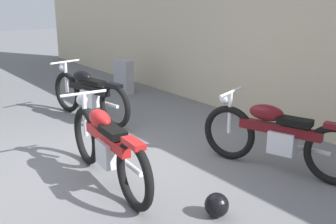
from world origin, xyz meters
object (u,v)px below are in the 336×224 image
at_px(helmet, 217,205).
at_px(motorcycle_maroon, 277,136).
at_px(stone_marker, 124,76).
at_px(motorcycle_red, 107,146).
at_px(motorcycle_black, 89,94).

relative_size(helmet, motorcycle_maroon, 0.12).
bearing_deg(stone_marker, helmet, -21.34).
bearing_deg(motorcycle_red, motorcycle_black, -16.01).
bearing_deg(stone_marker, motorcycle_black, -48.27).
bearing_deg(motorcycle_maroon, stone_marker, -25.45).
distance_m(stone_marker, motorcycle_black, 2.08).
xyz_separation_m(stone_marker, motorcycle_black, (1.38, -1.55, 0.10)).
xyz_separation_m(stone_marker, motorcycle_red, (3.83, -2.53, 0.10)).
bearing_deg(motorcycle_black, stone_marker, -57.37).
relative_size(helmet, motorcycle_black, 0.12).
xyz_separation_m(motorcycle_maroon, motorcycle_black, (-3.43, -0.91, 0.01)).
distance_m(stone_marker, motorcycle_maroon, 4.85).
xyz_separation_m(stone_marker, motorcycle_maroon, (4.81, -0.64, 0.09)).
distance_m(stone_marker, helmet, 5.57).
distance_m(helmet, motorcycle_maroon, 1.47).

